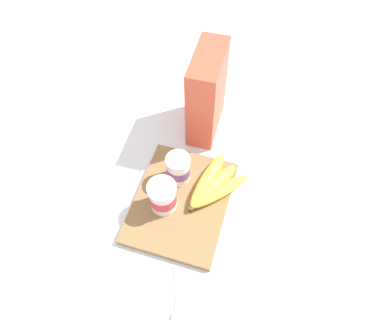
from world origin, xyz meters
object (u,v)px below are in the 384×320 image
object	(u,v)px
cereal_box	(207,94)
yogurt_cup_back	(178,169)
yogurt_cup_front	(163,196)
cutting_board	(181,202)
banana_bunch	(213,185)
spoon	(176,306)

from	to	relation	value
cereal_box	yogurt_cup_back	distance (m)	0.23
yogurt_cup_front	yogurt_cup_back	xyz separation A→B (m)	(0.09, -0.01, -0.00)
cutting_board	banana_bunch	bearing A→B (deg)	-51.04
cutting_board	yogurt_cup_back	size ratio (longest dim) A/B	3.46
banana_bunch	spoon	distance (m)	0.31
cereal_box	spoon	bearing A→B (deg)	-173.64
cereal_box	banana_bunch	world-z (taller)	cereal_box
yogurt_cup_back	cereal_box	bearing A→B (deg)	-4.24
cereal_box	yogurt_cup_back	xyz separation A→B (m)	(-0.21, 0.02, -0.07)
cutting_board	yogurt_cup_front	distance (m)	0.07
cutting_board	yogurt_cup_front	xyz separation A→B (m)	(-0.03, 0.04, 0.05)
cutting_board	spoon	size ratio (longest dim) A/B	2.35
cereal_box	spoon	distance (m)	0.55
banana_bunch	cereal_box	bearing A→B (deg)	20.41
cereal_box	yogurt_cup_back	bearing A→B (deg)	173.70
yogurt_cup_front	banana_bunch	size ratio (longest dim) A/B	0.47
cereal_box	yogurt_cup_front	world-z (taller)	cereal_box
cutting_board	cereal_box	xyz separation A→B (m)	(0.28, 0.01, 0.12)
yogurt_cup_back	spoon	distance (m)	0.33
yogurt_cup_front	cutting_board	bearing A→B (deg)	-56.57
banana_bunch	spoon	bearing A→B (deg)	179.25
cutting_board	spoon	xyz separation A→B (m)	(-0.25, -0.07, -0.00)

